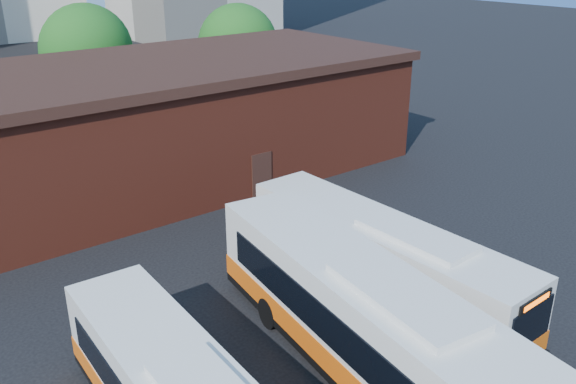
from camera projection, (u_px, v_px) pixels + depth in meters
ground at (439, 351)px, 19.69m from camera, size 220.00×220.00×0.00m
bus_midwest at (364, 325)px, 18.12m from camera, size 4.52×13.83×3.71m
bus_mideast at (381, 264)px, 21.96m from camera, size 2.78×12.23×3.31m
depot_building at (152, 121)px, 33.04m from camera, size 28.60×12.60×6.40m
tree_mid at (87, 50)px, 43.69m from camera, size 6.56×6.56×8.36m
tree_east at (238, 44)px, 47.86m from camera, size 6.24×6.24×7.96m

